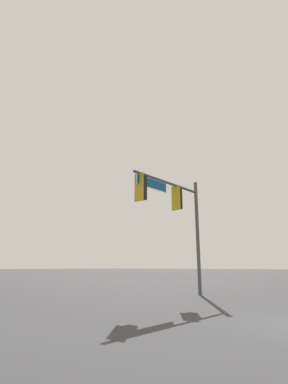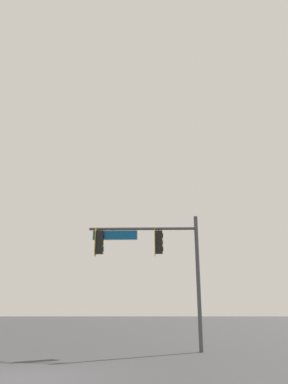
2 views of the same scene
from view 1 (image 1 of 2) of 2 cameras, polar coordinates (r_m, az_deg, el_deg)
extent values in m
cylinder|color=#47474C|center=(17.02, 10.18, -8.29)|extent=(0.19, 0.19, 6.20)
cylinder|color=#47474C|center=(15.32, 4.75, 1.69)|extent=(5.24, 0.24, 0.13)
cube|color=gold|center=(15.63, 6.09, -1.12)|extent=(0.04, 0.52, 1.30)
cube|color=black|center=(15.78, 6.48, -1.24)|extent=(0.37, 0.33, 1.10)
cylinder|color=black|center=(15.93, 6.42, 0.90)|extent=(0.04, 0.04, 0.12)
cylinder|color=#340503|center=(16.02, 6.85, -0.21)|extent=(0.03, 0.22, 0.22)
cylinder|color=yellow|center=(15.94, 6.89, -1.36)|extent=(0.03, 0.22, 0.22)
cylinder|color=black|center=(15.88, 6.92, -2.52)|extent=(0.03, 0.22, 0.22)
cube|color=gold|center=(13.42, -0.95, 0.96)|extent=(0.04, 0.52, 1.30)
cube|color=black|center=(13.56, -0.42, 0.80)|extent=(0.37, 0.33, 1.10)
cylinder|color=black|center=(13.73, -0.42, 3.26)|extent=(0.04, 0.04, 0.12)
cylinder|color=#340503|center=(13.79, 0.13, 1.97)|extent=(0.03, 0.22, 0.22)
cylinder|color=yellow|center=(13.70, 0.13, 0.64)|extent=(0.03, 0.22, 0.22)
cylinder|color=black|center=(13.62, 0.13, -0.70)|extent=(0.03, 0.22, 0.22)
cube|color=#0A4C7F|center=(14.21, 1.57, 1.59)|extent=(2.15, 0.08, 0.43)
cube|color=white|center=(14.21, 1.57, 1.59)|extent=(2.21, 0.07, 0.49)
camera|label=2|loc=(15.62, 77.87, -2.25)|focal=35.00mm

